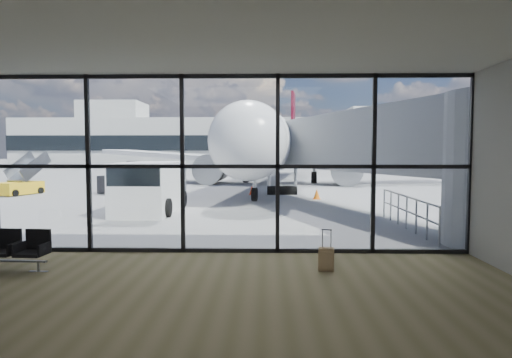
{
  "coord_description": "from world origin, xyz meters",
  "views": [
    {
      "loc": [
        0.9,
        -10.74,
        2.56
      ],
      "look_at": [
        0.59,
        3.0,
        1.69
      ],
      "focal_mm": 30.0,
      "sensor_mm": 36.0,
      "label": 1
    }
  ],
  "objects_px": {
    "airliner": "(281,147)",
    "mobile_stairs": "(20,186)",
    "suitcase": "(326,259)",
    "service_van": "(150,186)",
    "seating_row": "(5,248)",
    "belt_loader": "(121,182)"
  },
  "relations": [
    {
      "from": "airliner",
      "to": "mobile_stairs",
      "type": "relative_size",
      "value": 11.72
    },
    {
      "from": "suitcase",
      "to": "mobile_stairs",
      "type": "distance_m",
      "value": 23.03
    },
    {
      "from": "service_van",
      "to": "mobile_stairs",
      "type": "distance_m",
      "value": 12.37
    },
    {
      "from": "seating_row",
      "to": "suitcase",
      "type": "distance_m",
      "value": 6.97
    },
    {
      "from": "service_van",
      "to": "suitcase",
      "type": "bearing_deg",
      "value": -55.26
    },
    {
      "from": "suitcase",
      "to": "belt_loader",
      "type": "height_order",
      "value": "belt_loader"
    },
    {
      "from": "suitcase",
      "to": "airliner",
      "type": "distance_m",
      "value": 27.97
    },
    {
      "from": "belt_loader",
      "to": "mobile_stairs",
      "type": "distance_m",
      "value": 5.85
    },
    {
      "from": "seating_row",
      "to": "belt_loader",
      "type": "xyz_separation_m",
      "value": [
        -3.65,
        18.18,
        0.17
      ]
    },
    {
      "from": "suitcase",
      "to": "mobile_stairs",
      "type": "relative_size",
      "value": 0.27
    },
    {
      "from": "seating_row",
      "to": "mobile_stairs",
      "type": "distance_m",
      "value": 18.81
    },
    {
      "from": "airliner",
      "to": "belt_loader",
      "type": "bearing_deg",
      "value": -130.33
    },
    {
      "from": "seating_row",
      "to": "belt_loader",
      "type": "relative_size",
      "value": 0.46
    },
    {
      "from": "airliner",
      "to": "mobile_stairs",
      "type": "xyz_separation_m",
      "value": [
        -16.17,
        -11.46,
        -2.52
      ]
    },
    {
      "from": "suitcase",
      "to": "mobile_stairs",
      "type": "xyz_separation_m",
      "value": [
        -16.18,
        16.38,
        0.24
      ]
    },
    {
      "from": "belt_loader",
      "to": "seating_row",
      "type": "bearing_deg",
      "value": -73.17
    },
    {
      "from": "suitcase",
      "to": "belt_loader",
      "type": "relative_size",
      "value": 0.21
    },
    {
      "from": "suitcase",
      "to": "service_van",
      "type": "height_order",
      "value": "service_van"
    },
    {
      "from": "seating_row",
      "to": "belt_loader",
      "type": "height_order",
      "value": "belt_loader"
    },
    {
      "from": "airliner",
      "to": "belt_loader",
      "type": "xyz_separation_m",
      "value": [
        -10.61,
        -9.68,
        -2.37
      ]
    },
    {
      "from": "suitcase",
      "to": "belt_loader",
      "type": "xyz_separation_m",
      "value": [
        -10.61,
        18.16,
        0.38
      ]
    },
    {
      "from": "airliner",
      "to": "service_van",
      "type": "xyz_separation_m",
      "value": [
        -6.24,
        -18.81,
        -1.93
      ]
    }
  ]
}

